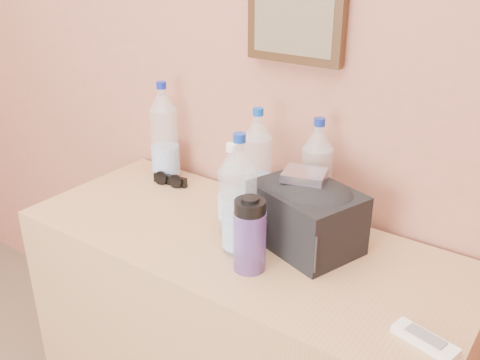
% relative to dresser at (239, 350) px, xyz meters
% --- Properties ---
extents(picture_frame, '(0.30, 0.03, 0.25)m').
position_rel_dresser_xyz_m(picture_frame, '(0.00, 0.27, 0.99)').
color(picture_frame, '#382311').
rests_on(picture_frame, room_shell).
extents(dresser, '(1.31, 0.55, 0.82)m').
position_rel_dresser_xyz_m(dresser, '(0.00, 0.00, 0.00)').
color(dresser, tan).
rests_on(dresser, ground).
extents(pet_large_a, '(0.09, 0.09, 0.35)m').
position_rel_dresser_xyz_m(pet_large_a, '(-0.46, 0.20, 0.56)').
color(pet_large_a, '#C7ECFF').
rests_on(pet_large_a, dresser).
extents(pet_large_b, '(0.09, 0.09, 0.33)m').
position_rel_dresser_xyz_m(pet_large_b, '(-0.06, 0.18, 0.56)').
color(pet_large_b, silver).
rests_on(pet_large_b, dresser).
extents(pet_large_c, '(0.09, 0.09, 0.33)m').
position_rel_dresser_xyz_m(pet_large_c, '(0.13, 0.21, 0.55)').
color(pet_large_c, silver).
rests_on(pet_large_c, dresser).
extents(pet_large_d, '(0.09, 0.09, 0.34)m').
position_rel_dresser_xyz_m(pet_large_d, '(0.04, -0.05, 0.56)').
color(pet_large_d, silver).
rests_on(pet_large_d, dresser).
extents(pet_small, '(0.08, 0.08, 0.27)m').
position_rel_dresser_xyz_m(pet_small, '(-0.04, 0.02, 0.53)').
color(pet_small, silver).
rests_on(pet_small, dresser).
extents(nalgene_bottle, '(0.08, 0.08, 0.20)m').
position_rel_dresser_xyz_m(nalgene_bottle, '(0.11, -0.11, 0.51)').
color(nalgene_bottle, '#6B47A6').
rests_on(nalgene_bottle, dresser).
extents(sunglasses, '(0.14, 0.07, 0.03)m').
position_rel_dresser_xyz_m(sunglasses, '(-0.41, 0.16, 0.43)').
color(sunglasses, black).
rests_on(sunglasses, dresser).
extents(ac_remote, '(0.15, 0.08, 0.02)m').
position_rel_dresser_xyz_m(ac_remote, '(0.57, -0.13, 0.42)').
color(ac_remote, silver).
rests_on(ac_remote, dresser).
extents(toiletry_bag, '(0.33, 0.28, 0.19)m').
position_rel_dresser_xyz_m(toiletry_bag, '(0.17, 0.08, 0.51)').
color(toiletry_bag, black).
rests_on(toiletry_bag, dresser).
extents(foil_packet, '(0.13, 0.12, 0.02)m').
position_rel_dresser_xyz_m(foil_packet, '(0.15, 0.09, 0.61)').
color(foil_packet, silver).
rests_on(foil_packet, toiletry_bag).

